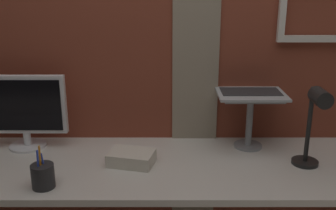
# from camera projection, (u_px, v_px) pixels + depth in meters

# --- Properties ---
(brick_wall_back) EXTENTS (3.49, 0.16, 2.59)m
(brick_wall_back) POSITION_uv_depth(u_px,v_px,m) (170.00, 27.00, 1.99)
(brick_wall_back) COLOR brown
(brick_wall_back) RESTS_ON ground_plane
(desk) EXTENTS (2.13, 0.63, 0.72)m
(desk) POSITION_uv_depth(u_px,v_px,m) (168.00, 177.00, 1.83)
(desk) COLOR silver
(desk) RESTS_ON ground_plane
(monitor) EXTENTS (0.41, 0.18, 0.37)m
(monitor) POSITION_uv_depth(u_px,v_px,m) (24.00, 108.00, 1.94)
(monitor) COLOR white
(monitor) RESTS_ON desk
(laptop_stand) EXTENTS (0.28, 0.22, 0.27)m
(laptop_stand) POSITION_uv_depth(u_px,v_px,m) (250.00, 113.00, 1.94)
(laptop_stand) COLOR gray
(laptop_stand) RESTS_ON desk
(laptop) EXTENTS (0.33, 0.32, 0.23)m
(laptop) POSITION_uv_depth(u_px,v_px,m) (249.00, 80.00, 1.97)
(laptop) COLOR #ADB2B7
(laptop) RESTS_ON laptop_stand
(desk_lamp) EXTENTS (0.12, 0.20, 0.38)m
(desk_lamp) POSITION_uv_depth(u_px,v_px,m) (315.00, 119.00, 1.69)
(desk_lamp) COLOR black
(desk_lamp) RESTS_ON desk
(pen_cup) EXTENTS (0.09, 0.09, 0.18)m
(pen_cup) POSITION_uv_depth(u_px,v_px,m) (43.00, 176.00, 1.59)
(pen_cup) COLOR #262628
(pen_cup) RESTS_ON desk
(paper_clutter_stack) EXTENTS (0.23, 0.18, 0.06)m
(paper_clutter_stack) POSITION_uv_depth(u_px,v_px,m) (132.00, 158.00, 1.80)
(paper_clutter_stack) COLOR silver
(paper_clutter_stack) RESTS_ON desk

